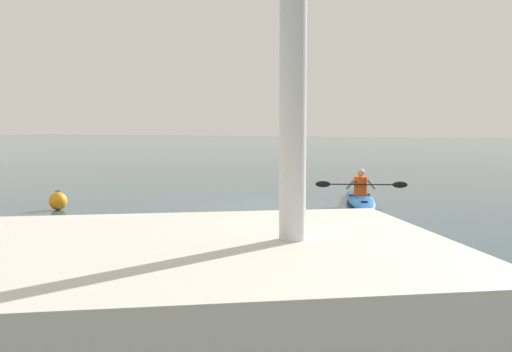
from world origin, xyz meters
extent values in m
plane|color=#334C56|center=(0.00, 0.00, 0.00)|extent=(160.00, 160.00, 0.00)
ellipsoid|color=#1959A5|center=(-1.76, -1.80, 0.13)|extent=(2.19, 4.70, 0.25)
torus|color=black|center=(-1.73, -1.89, 0.23)|extent=(0.79, 0.79, 0.04)
cylinder|color=black|center=(-2.22, -0.45, 0.24)|extent=(0.18, 0.18, 0.02)
cylinder|color=#E04C14|center=(-1.80, -1.69, 0.50)|extent=(0.36, 0.36, 0.50)
sphere|color=tan|center=(-1.80, -1.69, 0.86)|extent=(0.21, 0.21, 0.21)
cylinder|color=black|center=(-1.86, -1.50, 0.56)|extent=(1.93, 0.69, 0.03)
ellipsoid|color=black|center=(-2.82, -1.83, 0.56)|extent=(0.39, 0.17, 0.17)
ellipsoid|color=black|center=(-0.90, -1.17, 0.56)|extent=(0.39, 0.17, 0.17)
cylinder|color=tan|center=(-2.09, -1.71, 0.56)|extent=(0.25, 0.26, 0.34)
cylinder|color=tan|center=(-1.56, -1.53, 0.56)|extent=(0.31, 0.17, 0.34)
cube|color=beige|center=(-4.11, 12.51, 1.41)|extent=(3.91, 3.44, 0.52)
sphere|color=orange|center=(4.93, 2.48, 0.23)|extent=(0.45, 0.45, 0.45)
torus|color=#333338|center=(4.93, 2.48, 0.48)|extent=(0.12, 0.12, 0.02)
camera|label=1|loc=(-5.92, 14.50, 2.20)|focal=43.04mm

